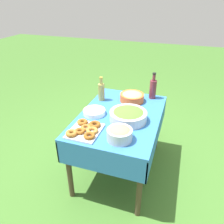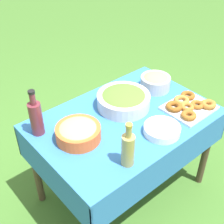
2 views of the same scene
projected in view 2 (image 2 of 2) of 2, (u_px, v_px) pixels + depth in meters
name	position (u px, v px, depth m)	size (l,w,h in m)	color
ground_plane	(123.00, 189.00, 2.41)	(14.00, 14.00, 0.00)	#3D6B28
picnic_table	(124.00, 131.00, 2.05)	(1.15, 0.78, 0.70)	#2D6BB2
salad_bowl	(124.00, 99.00, 2.05)	(0.35, 0.35, 0.11)	silver
pasta_bowl	(78.00, 132.00, 1.80)	(0.26, 0.26, 0.10)	#E05B28
donut_platter	(189.00, 106.00, 2.05)	(0.32, 0.28, 0.05)	silver
plate_stack	(162.00, 130.00, 1.86)	(0.22, 0.22, 0.05)	white
olive_oil_bottle	(128.00, 149.00, 1.61)	(0.07, 0.07, 0.27)	#998E4C
wine_bottle	(36.00, 117.00, 1.80)	(0.08, 0.08, 0.30)	maroon
bread_bowl	(155.00, 81.00, 2.22)	(0.21, 0.21, 0.12)	#B2B7BC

